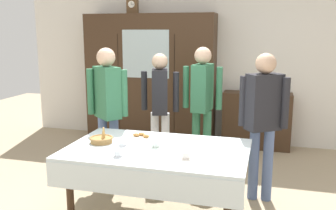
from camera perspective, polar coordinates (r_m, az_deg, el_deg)
name	(u,v)px	position (r m, az deg, el deg)	size (l,w,h in m)	color
ground_plane	(163,207)	(4.10, -0.76, -15.49)	(12.00, 12.00, 0.00)	tan
back_wall	(207,61)	(6.27, 5.95, 6.70)	(6.40, 0.10, 2.70)	silver
dining_table	(156,158)	(3.64, -1.83, -8.10)	(1.76, 1.10, 0.73)	#3D2819
wall_cabinet	(150,79)	(6.23, -2.77, 4.07)	(2.16, 0.46, 2.12)	#3D2819
mantel_clock	(133,6)	(6.28, -5.49, 14.90)	(0.18, 0.11, 0.24)	brown
bookshelf_low	(256,120)	(6.09, 13.45, -2.31)	(1.06, 0.35, 0.89)	#3D2819
book_stack	(258,90)	(5.99, 13.67, 2.32)	(0.17, 0.21, 0.10)	#99332D
tea_cup_far_left	(123,143)	(3.72, -6.95, -5.87)	(0.13, 0.13, 0.06)	white
tea_cup_mid_right	(156,145)	(3.65, -1.89, -6.12)	(0.13, 0.13, 0.06)	silver
tea_cup_back_edge	(186,156)	(3.34, 2.72, -7.81)	(0.13, 0.13, 0.06)	white
tea_cup_near_right	(118,154)	(3.42, -7.69, -7.46)	(0.13, 0.13, 0.06)	white
bread_basket	(101,139)	(3.86, -10.22, -5.23)	(0.24, 0.24, 0.16)	#9E7542
pastry_plate	(141,137)	(3.97, -4.19, -4.92)	(0.28, 0.28, 0.05)	white
spoon_front_edge	(225,141)	(3.90, 8.81, -5.48)	(0.12, 0.02, 0.01)	silver
spoon_mid_left	(235,147)	(3.72, 10.28, -6.39)	(0.12, 0.02, 0.01)	silver
spoon_back_edge	(134,150)	(3.59, -5.20, -6.88)	(0.12, 0.02, 0.01)	silver
person_behind_table_right	(107,102)	(4.51, -9.31, 0.45)	(0.52, 0.38, 1.66)	slate
person_near_right_end	(202,97)	(4.87, 5.29, 1.30)	(0.52, 0.38, 1.65)	#33704C
person_beside_shelf	(263,113)	(4.10, 14.46, -1.19)	(0.52, 0.37, 1.63)	slate
person_by_cabinet	(160,100)	(4.93, -1.24, 0.76)	(0.52, 0.40, 1.57)	silver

